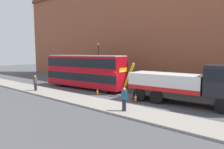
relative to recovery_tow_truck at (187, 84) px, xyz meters
name	(u,v)px	position (x,y,z in m)	size (l,w,h in m)	color
ground_plane	(126,96)	(-5.87, -0.42, -1.76)	(120.00, 120.00, 0.00)	#4C4C51
near_kerb	(97,104)	(-5.87, -4.62, -1.68)	(60.00, 2.80, 0.15)	gray
building_facade	(161,24)	(-5.87, 7.61, 6.31)	(60.00, 1.50, 16.00)	#935138
recovery_tow_truck	(187,84)	(0.00, 0.00, 0.00)	(10.22, 3.25, 3.67)	#2D2D2D
double_decker_bus	(85,70)	(-12.25, -0.03, 0.47)	(11.16, 3.30, 4.06)	#B70C19
pedestrian_onlooker	(35,83)	(-14.88, -5.06, -0.77)	(0.42, 0.48, 1.71)	#232333
pedestrian_bystander	(124,100)	(-2.76, -5.09, -0.77)	(0.48, 0.43, 1.71)	#232333
traffic_cone_near_bus	(98,92)	(-8.38, -1.88, -1.42)	(0.36, 0.36, 0.72)	orange
traffic_cone_midway	(136,98)	(-3.85, -1.77, -1.42)	(0.36, 0.36, 0.72)	orange
street_lamp	(98,59)	(-14.97, 5.41, 1.71)	(0.36, 0.36, 5.83)	#38383D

